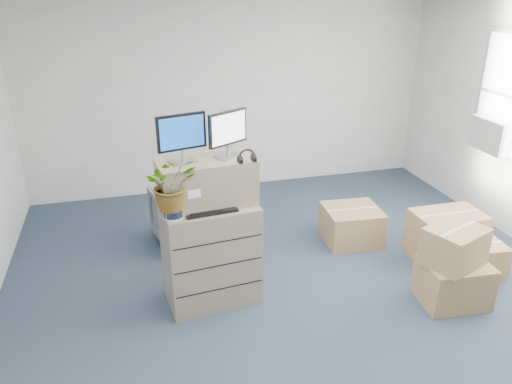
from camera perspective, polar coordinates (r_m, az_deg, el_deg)
ground at (r=4.96m, az=6.65°, el=-14.19°), size 7.00×7.00×0.00m
wall_back at (r=7.48m, az=-2.82°, el=10.83°), size 6.00×0.02×2.80m
ac_unit at (r=6.94m, az=25.38°, el=5.91°), size 0.24×0.60×0.40m
filing_cabinet_lower at (r=4.94m, az=-5.16°, el=-7.05°), size 0.94×0.63×1.04m
filing_cabinet_upper at (r=4.66m, az=-5.66°, el=1.11°), size 0.93×0.53×0.44m
monitor_left at (r=4.45m, az=-8.49°, el=6.36°), size 0.45×0.23×0.45m
monitor_right at (r=4.57m, az=-3.23°, el=6.91°), size 0.39×0.26×0.43m
headphones at (r=4.50m, az=-1.06°, el=4.00°), size 0.16×0.03×0.16m
keyboard at (r=4.59m, az=-5.22°, el=-2.08°), size 0.50×0.25×0.03m
mouse at (r=4.72m, az=-0.76°, el=-1.21°), size 0.11×0.08×0.03m
water_bottle at (r=4.73m, az=-4.86°, el=0.04°), size 0.06×0.06×0.23m
phone_dock at (r=4.71m, az=-5.58°, el=-0.99°), size 0.06×0.05×0.13m
external_drive at (r=4.86m, az=-2.44°, el=-0.26°), size 0.25×0.21×0.06m
tissue_box at (r=4.85m, az=-2.03°, el=0.62°), size 0.22×0.12×0.08m
potted_plant at (r=4.42m, az=-9.60°, el=0.19°), size 0.48×0.53×0.46m
office_chair at (r=6.12m, az=-7.95°, el=-2.43°), size 0.86×0.83×0.75m
cardboard_boxes at (r=5.87m, az=18.83°, el=-5.71°), size 1.64×2.03×0.82m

